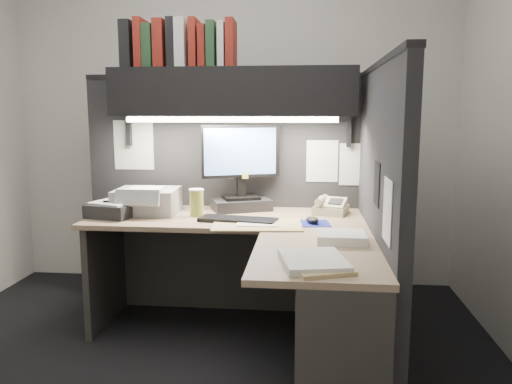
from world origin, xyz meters
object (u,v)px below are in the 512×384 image
printer (147,201)px  keyboard (238,220)px  overhead_shelf (234,92)px  desk (272,294)px  coffee_cup (197,203)px  telephone (331,207)px  monitor (241,177)px  notebook_stack (113,210)px

printer → keyboard: bearing=-20.9°
overhead_shelf → printer: (-0.55, -0.13, -0.69)m
overhead_shelf → keyboard: bearing=-78.4°
desk → coffee_cup: size_ratio=10.50×
overhead_shelf → telephone: bearing=-4.1°
desk → monitor: (-0.26, 0.77, 0.51)m
keyboard → printer: printer is taller
monitor → printer: size_ratio=1.45×
coffee_cup → printer: size_ratio=0.41×
telephone → coffee_cup: 0.86m
printer → overhead_shelf: bearing=11.0°
telephone → coffee_cup: coffee_cup is taller
desk → notebook_stack: size_ratio=6.15×
keyboard → notebook_stack: notebook_stack is taller
monitor → overhead_shelf: bearing=-173.3°
desk → monitor: bearing=108.5°
desk → overhead_shelf: (-0.30, 0.75, 1.06)m
keyboard → printer: (-0.62, 0.21, 0.07)m
notebook_stack → overhead_shelf: bearing=20.6°
keyboard → telephone: telephone is taller
printer → notebook_stack: size_ratio=1.41×
monitor → printer: bearing=172.7°
desk → telephone: (0.33, 0.71, 0.33)m
keyboard → printer: bearing=171.1°
notebook_stack → coffee_cup: bearing=7.8°
desk → keyboard: 0.56m
desk → printer: size_ratio=4.36×
telephone → overhead_shelf: bearing=-168.7°
overhead_shelf → telephone: (0.63, -0.04, -0.73)m
telephone → printer: printer is taller
telephone → coffee_cup: size_ratio=1.29×
monitor → notebook_stack: (-0.77, -0.30, -0.18)m
coffee_cup → monitor: bearing=41.9°
coffee_cup → notebook_stack: bearing=-172.2°
monitor → keyboard: (0.03, -0.36, -0.21)m
overhead_shelf → notebook_stack: (-0.73, -0.27, -0.73)m
monitor → keyboard: bearing=-107.2°
printer → monitor: bearing=12.2°
desk → overhead_shelf: overhead_shelf is taller
overhead_shelf → coffee_cup: size_ratio=9.58×
monitor → telephone: (0.59, -0.07, -0.18)m
desk → coffee_cup: 0.84m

